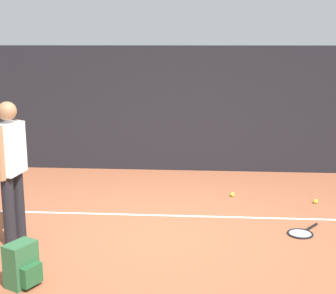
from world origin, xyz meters
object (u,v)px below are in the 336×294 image
Objects in this scene: tennis_player at (11,164)px; tennis_racket at (301,233)px; tennis_ball_near_player at (232,195)px; backpack at (22,265)px; tennis_ball_by_fence at (316,201)px.

tennis_player is 3.65m from tennis_racket.
tennis_player is 3.46m from tennis_ball_near_player.
backpack is at bearing -126.84° from tennis_ball_near_player.
backpack is 6.67× the size of tennis_ball_near_player.
tennis_ball_near_player is (2.71, 1.93, -0.93)m from tennis_player.
tennis_ball_near_player is at bearing -9.52° from backpack.
tennis_racket is at bearing -61.75° from tennis_ball_near_player.
backpack reaches higher than tennis_racket.
tennis_ball_near_player is (-0.78, 1.45, 0.02)m from tennis_racket.
tennis_ball_by_fence is at bearing -24.28° from backpack.
tennis_player is 2.88× the size of tennis_racket.
tennis_racket is 1.34× the size of backpack.
tennis_player is at bearing -144.52° from tennis_ball_near_player.
tennis_player reaches higher than tennis_racket.
tennis_ball_by_fence is (0.44, 1.21, 0.02)m from tennis_racket.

